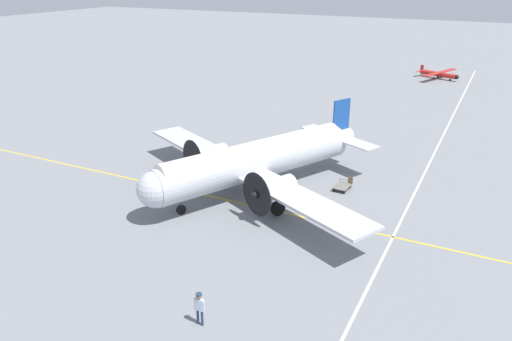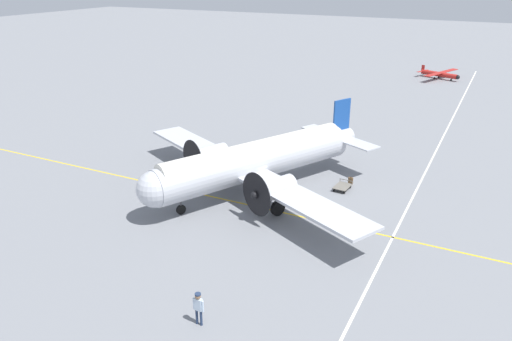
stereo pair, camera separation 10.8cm
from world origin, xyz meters
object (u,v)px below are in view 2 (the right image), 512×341
object	(u,v)px
suitcase_near_door	(351,181)
baggage_cart	(342,186)
light_aircraft_distant	(440,74)
airliner_main	(251,161)
crew_foreground	(198,305)

from	to	relation	value
suitcase_near_door	baggage_cart	world-z (taller)	suitcase_near_door
baggage_cart	light_aircraft_distant	bearing A→B (deg)	-176.38
airliner_main	baggage_cart	distance (m)	7.46
crew_foreground	baggage_cart	size ratio (longest dim) A/B	1.07
crew_foreground	airliner_main	bearing A→B (deg)	109.09
airliner_main	crew_foreground	size ratio (longest dim) A/B	12.98
suitcase_near_door	baggage_cart	xyz separation A→B (m)	(0.25, 1.32, -0.02)
suitcase_near_door	light_aircraft_distant	distance (m)	46.14
airliner_main	light_aircraft_distant	distance (m)	51.56
suitcase_near_door	baggage_cart	bearing A→B (deg)	79.19
baggage_cart	suitcase_near_door	bearing A→B (deg)	173.57
suitcase_near_door	baggage_cart	size ratio (longest dim) A/B	0.36
crew_foreground	light_aircraft_distant	bearing A→B (deg)	89.47
baggage_cart	light_aircraft_distant	size ratio (longest dim) A/B	0.20
airliner_main	crew_foreground	bearing A→B (deg)	44.34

